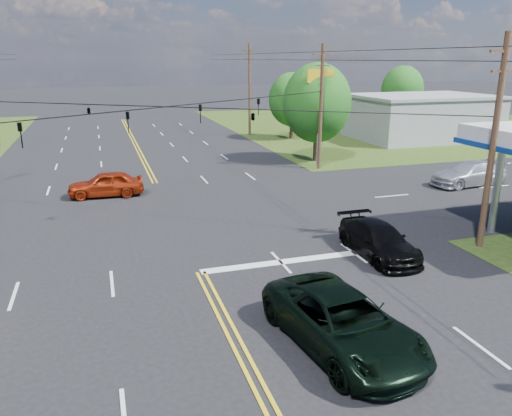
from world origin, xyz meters
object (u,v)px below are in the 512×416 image
object	(u,v)px
pole_right_far	(250,89)
tree_far_r	(402,90)
retail_ne	(421,118)
pole_ne	(321,106)
tree_right_a	(317,103)
pickup_dkgreen	(342,322)
pole_se	(494,142)
tree_right_b	(292,100)
suv_black	(378,240)

from	to	relation	value
pole_right_far	tree_far_r	world-z (taller)	pole_right_far
tree_far_r	retail_ne	bearing A→B (deg)	-111.80
pole_ne	tree_right_a	bearing A→B (deg)	71.57
tree_far_r	pickup_dkgreen	distance (m)	54.50
pole_right_far	pole_se	bearing A→B (deg)	-90.00
pole_right_far	pickup_dkgreen	world-z (taller)	pole_right_far
pole_right_far	tree_right_b	size ratio (longest dim) A/B	1.41
pole_ne	tree_far_r	world-z (taller)	pole_ne
tree_far_r	pickup_dkgreen	world-z (taller)	tree_far_r
tree_right_a	suv_black	xyz separation A→B (m)	(-6.08, -20.50, -4.15)
tree_right_a	tree_far_r	world-z (taller)	tree_right_a
pole_ne	pole_right_far	bearing A→B (deg)	90.00
tree_right_b	pole_se	bearing A→B (deg)	-96.05
pole_se	pole_ne	distance (m)	18.00
suv_black	pickup_dkgreen	bearing A→B (deg)	-128.39
retail_ne	suv_black	size ratio (longest dim) A/B	2.83
retail_ne	pole_right_far	world-z (taller)	pole_right_far
retail_ne	tree_far_r	distance (m)	11.02
pole_right_far	tree_far_r	bearing A→B (deg)	5.44
pole_se	pole_right_far	xyz separation A→B (m)	(0.00, 37.00, 0.25)
retail_ne	pole_se	size ratio (longest dim) A/B	1.47
pole_right_far	suv_black	xyz separation A→B (m)	(-5.08, -36.50, -4.45)
retail_ne	pickup_dkgreen	distance (m)	43.96
tree_right_b	tree_far_r	xyz separation A→B (m)	(17.50, 6.00, 0.33)
tree_right_a	tree_right_b	distance (m)	12.27
pole_right_far	pickup_dkgreen	size ratio (longest dim) A/B	1.65
tree_far_r	suv_black	world-z (taller)	tree_far_r
pole_ne	pickup_dkgreen	size ratio (longest dim) A/B	1.57
tree_right_a	tree_right_b	size ratio (longest dim) A/B	1.15
pole_ne	suv_black	xyz separation A→B (m)	(-5.08, -17.50, -4.20)
tree_right_a	tree_right_b	xyz separation A→B (m)	(2.50, 12.00, -0.65)
pole_right_far	tree_right_b	world-z (taller)	pole_right_far
tree_right_b	tree_right_a	bearing A→B (deg)	-101.77
pole_se	pole_ne	xyz separation A→B (m)	(0.00, 18.00, 0.00)
pole_right_far	tree_right_b	distance (m)	5.40
pole_se	tree_right_a	distance (m)	21.02
tree_right_a	tree_far_r	size ratio (longest dim) A/B	1.07
retail_ne	pole_se	distance (m)	33.72
pole_ne	tree_right_a	size ratio (longest dim) A/B	1.16
retail_ne	tree_far_r	bearing A→B (deg)	68.20
retail_ne	pickup_dkgreen	bearing A→B (deg)	-127.91
tree_right_a	tree_far_r	distance (m)	26.91
pole_right_far	tree_far_r	xyz separation A→B (m)	(21.00, 2.00, -0.62)
retail_ne	suv_black	world-z (taller)	retail_ne
pole_ne	suv_black	world-z (taller)	pole_ne
pole_right_far	tree_right_a	bearing A→B (deg)	-86.42
pole_se	pickup_dkgreen	bearing A→B (deg)	-150.45
tree_right_a	suv_black	world-z (taller)	tree_right_a
retail_ne	pole_right_far	distance (m)	19.02
suv_black	tree_right_a	bearing A→B (deg)	73.63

